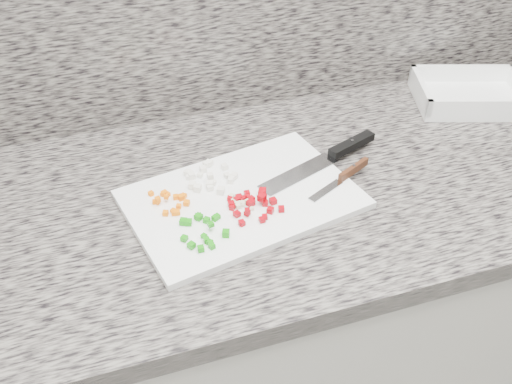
# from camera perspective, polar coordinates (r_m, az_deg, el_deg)

# --- Properties ---
(cabinet) EXTENTS (3.92, 0.62, 0.86)m
(cabinet) POSITION_cam_1_polar(r_m,az_deg,el_deg) (1.42, 2.10, -14.14)
(cabinet) COLOR beige
(cabinet) RESTS_ON ground
(countertop) EXTENTS (3.96, 0.64, 0.04)m
(countertop) POSITION_cam_1_polar(r_m,az_deg,el_deg) (1.10, 2.63, 0.27)
(countertop) COLOR slate
(countertop) RESTS_ON cabinet
(cutting_board) EXTENTS (0.45, 0.34, 0.01)m
(cutting_board) POSITION_cam_1_polar(r_m,az_deg,el_deg) (1.03, -1.40, -0.72)
(cutting_board) COLOR white
(cutting_board) RESTS_ON countertop
(carrot_pile) EXTENTS (0.07, 0.08, 0.02)m
(carrot_pile) POSITION_cam_1_polar(r_m,az_deg,el_deg) (1.02, -8.53, -0.94)
(carrot_pile) COLOR orange
(carrot_pile) RESTS_ON cutting_board
(onion_pile) EXTENTS (0.10, 0.11, 0.02)m
(onion_pile) POSITION_cam_1_polar(r_m,az_deg,el_deg) (1.06, -4.78, 1.46)
(onion_pile) COLOR white
(onion_pile) RESTS_ON cutting_board
(green_pepper_pile) EXTENTS (0.08, 0.09, 0.02)m
(green_pepper_pile) POSITION_cam_1_polar(r_m,az_deg,el_deg) (0.95, -5.33, -3.78)
(green_pepper_pile) COLOR #158A0C
(green_pepper_pile) RESTS_ON cutting_board
(red_pepper_pile) EXTENTS (0.09, 0.09, 0.02)m
(red_pepper_pile) POSITION_cam_1_polar(r_m,az_deg,el_deg) (1.00, -0.21, -1.09)
(red_pepper_pile) COLOR #9E020B
(red_pepper_pile) RESTS_ON cutting_board
(garlic_pile) EXTENTS (0.04, 0.05, 0.01)m
(garlic_pile) POSITION_cam_1_polar(r_m,az_deg,el_deg) (1.01, -1.48, -1.06)
(garlic_pile) COLOR beige
(garlic_pile) RESTS_ON cutting_board
(chef_knife) EXTENTS (0.28, 0.13, 0.02)m
(chef_knife) POSITION_cam_1_polar(r_m,az_deg,el_deg) (1.13, 7.83, 3.78)
(chef_knife) COLOR #BABDC1
(chef_knife) RESTS_ON cutting_board
(paring_knife) EXTENTS (0.15, 0.08, 0.02)m
(paring_knife) POSITION_cam_1_polar(r_m,az_deg,el_deg) (1.08, 9.05, 1.72)
(paring_knife) COLOR #BABDC1
(paring_knife) RESTS_ON cutting_board
(tray) EXTENTS (0.29, 0.24, 0.05)m
(tray) POSITION_cam_1_polar(r_m,az_deg,el_deg) (1.42, 20.64, 9.03)
(tray) COLOR white
(tray) RESTS_ON countertop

